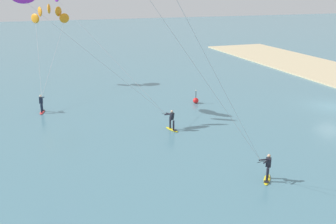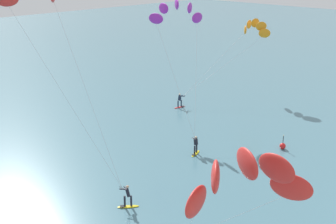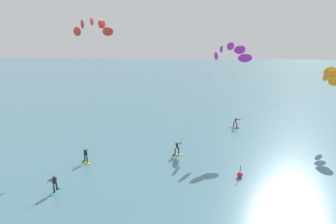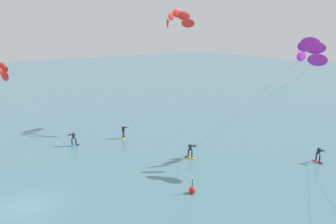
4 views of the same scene
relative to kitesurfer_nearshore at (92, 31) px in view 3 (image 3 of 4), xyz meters
name	(u,v)px [view 3 (image 3 of 4)]	position (x,y,z in m)	size (l,w,h in m)	color
kitesurfer_nearshore	(92,31)	(0.00, 0.00, 0.00)	(5.20, 10.44, 15.46)	yellow
kitesurfer_mid_water	(229,55)	(17.34, 2.57, -3.03)	(10.27, 11.59, 12.32)	yellow
kitesurfer_downwind	(325,78)	(29.89, 1.90, -5.87)	(13.10, 4.55, 9.28)	red
marker_buoy	(240,175)	(17.09, -10.83, -13.38)	(0.56, 0.56, 1.38)	red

